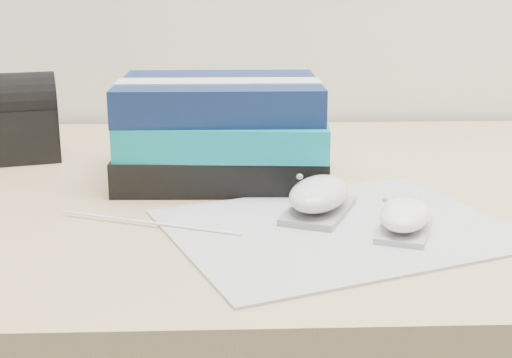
{
  "coord_description": "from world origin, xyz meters",
  "views": [
    {
      "loc": [
        -0.07,
        0.69,
        0.99
      ],
      "look_at": [
        -0.04,
        1.46,
        0.77
      ],
      "focal_mm": 50.0,
      "sensor_mm": 36.0,
      "label": 1
    }
  ],
  "objects_px": {
    "mouse_front": "(405,217)",
    "book_stack": "(223,130)",
    "mouse_rear": "(319,197)",
    "pouch": "(9,118)",
    "desk": "(280,323)"
  },
  "relations": [
    {
      "from": "desk",
      "to": "mouse_front",
      "type": "distance_m",
      "value": 0.38
    },
    {
      "from": "desk",
      "to": "mouse_rear",
      "type": "xyz_separation_m",
      "value": [
        0.03,
        -0.2,
        0.26
      ]
    },
    {
      "from": "mouse_rear",
      "to": "pouch",
      "type": "xyz_separation_m",
      "value": [
        -0.42,
        0.28,
        0.04
      ]
    },
    {
      "from": "desk",
      "to": "mouse_rear",
      "type": "bearing_deg",
      "value": -82.17
    },
    {
      "from": "mouse_front",
      "to": "book_stack",
      "type": "xyz_separation_m",
      "value": [
        -0.19,
        0.23,
        0.04
      ]
    },
    {
      "from": "mouse_rear",
      "to": "mouse_front",
      "type": "xyz_separation_m",
      "value": [
        0.08,
        -0.06,
        -0.0
      ]
    },
    {
      "from": "pouch",
      "to": "mouse_front",
      "type": "bearing_deg",
      "value": -34.16
    },
    {
      "from": "mouse_rear",
      "to": "pouch",
      "type": "relative_size",
      "value": 0.81
    },
    {
      "from": "mouse_front",
      "to": "book_stack",
      "type": "bearing_deg",
      "value": 129.12
    },
    {
      "from": "mouse_front",
      "to": "pouch",
      "type": "height_order",
      "value": "pouch"
    },
    {
      "from": "book_stack",
      "to": "desk",
      "type": "bearing_deg",
      "value": 19.78
    },
    {
      "from": "pouch",
      "to": "book_stack",
      "type": "bearing_deg",
      "value": -18.86
    },
    {
      "from": "mouse_front",
      "to": "pouch",
      "type": "xyz_separation_m",
      "value": [
        -0.5,
        0.34,
        0.04
      ]
    },
    {
      "from": "mouse_rear",
      "to": "desk",
      "type": "bearing_deg",
      "value": 97.83
    },
    {
      "from": "mouse_rear",
      "to": "mouse_front",
      "type": "distance_m",
      "value": 0.1
    }
  ]
}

